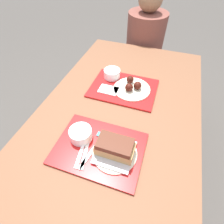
{
  "coord_description": "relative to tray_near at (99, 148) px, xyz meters",
  "views": [
    {
      "loc": [
        0.19,
        -0.63,
        1.49
      ],
      "look_at": [
        -0.02,
        -0.02,
        0.78
      ],
      "focal_mm": 28.0,
      "sensor_mm": 36.0,
      "label": 1
    }
  ],
  "objects": [
    {
      "name": "ground_plane",
      "position": [
        0.01,
        0.23,
        -0.75
      ],
      "size": [
        12.0,
        12.0,
        0.0
      ],
      "primitive_type": "plane",
      "color": "#4C4742"
    },
    {
      "name": "picnic_table",
      "position": [
        0.01,
        0.23,
        -0.09
      ],
      "size": [
        0.92,
        1.71,
        0.74
      ],
      "color": "brown",
      "rests_on": "ground_plane"
    },
    {
      "name": "picnic_bench_far",
      "position": [
        0.01,
        1.3,
        -0.35
      ],
      "size": [
        0.87,
        0.28,
        0.47
      ],
      "color": "brown",
      "rests_on": "ground_plane"
    },
    {
      "name": "tray_near",
      "position": [
        0.0,
        0.0,
        0.0
      ],
      "size": [
        0.42,
        0.31,
        0.01
      ],
      "color": "red",
      "rests_on": "picnic_table"
    },
    {
      "name": "tray_far",
      "position": [
        -0.02,
        0.47,
        0.0
      ],
      "size": [
        0.42,
        0.31,
        0.01
      ],
      "color": "red",
      "rests_on": "picnic_table"
    },
    {
      "name": "bowl_coleslaw_near",
      "position": [
        -0.11,
        0.03,
        0.04
      ],
      "size": [
        0.11,
        0.11,
        0.06
      ],
      "color": "white",
      "rests_on": "tray_near"
    },
    {
      "name": "brisket_sandwich_plate",
      "position": [
        0.08,
        -0.01,
        0.05
      ],
      "size": [
        0.21,
        0.21,
        0.1
      ],
      "color": "beige",
      "rests_on": "tray_near"
    },
    {
      "name": "plastic_fork_near",
      "position": [
        -0.05,
        -0.05,
        0.01
      ],
      "size": [
        0.05,
        0.17,
        0.0
      ],
      "color": "white",
      "rests_on": "tray_near"
    },
    {
      "name": "plastic_knife_near",
      "position": [
        -0.03,
        -0.05,
        0.01
      ],
      "size": [
        0.05,
        0.17,
        0.0
      ],
      "color": "white",
      "rests_on": "tray_near"
    },
    {
      "name": "plastic_spoon_near",
      "position": [
        -0.07,
        -0.05,
        0.01
      ],
      "size": [
        0.04,
        0.17,
        0.0
      ],
      "color": "white",
      "rests_on": "tray_near"
    },
    {
      "name": "condiment_packet",
      "position": [
        -0.02,
        0.07,
        0.01
      ],
      "size": [
        0.04,
        0.03,
        0.01
      ],
      "color": "teal",
      "rests_on": "tray_near"
    },
    {
      "name": "bowl_coleslaw_far",
      "position": [
        -0.12,
        0.55,
        0.04
      ],
      "size": [
        0.11,
        0.11,
        0.06
      ],
      "color": "white",
      "rests_on": "tray_far"
    },
    {
      "name": "wings_plate_far",
      "position": [
        0.04,
        0.48,
        0.02
      ],
      "size": [
        0.24,
        0.24,
        0.06
      ],
      "color": "beige",
      "rests_on": "tray_far"
    },
    {
      "name": "napkin_far",
      "position": [
        -0.1,
        0.41,
        0.01
      ],
      "size": [
        0.12,
        0.09,
        0.01
      ],
      "color": "white",
      "rests_on": "tray_far"
    },
    {
      "name": "person_seated_across",
      "position": [
        -0.04,
        1.3,
        0.01
      ],
      "size": [
        0.36,
        0.36,
        0.68
      ],
      "color": "brown",
      "rests_on": "picnic_bench_far"
    }
  ]
}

